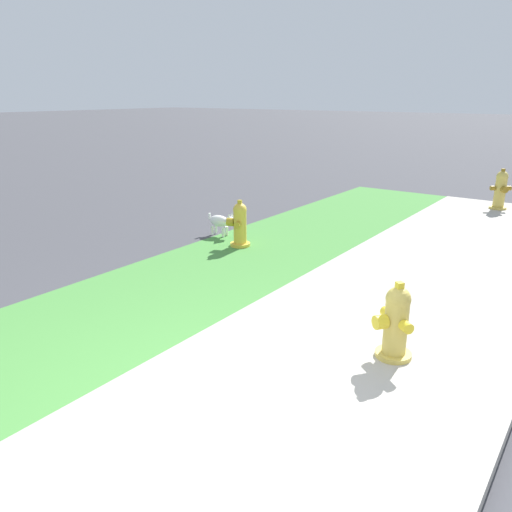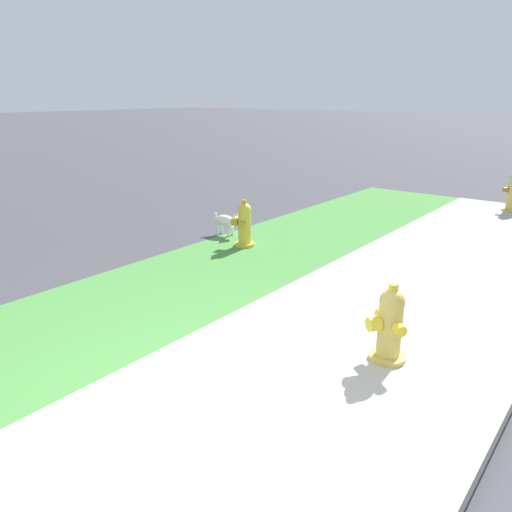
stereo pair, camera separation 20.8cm
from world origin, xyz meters
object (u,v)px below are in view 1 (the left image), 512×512
Objects in this scene: fire_hydrant_by_grass_verge at (395,323)px; fire_hydrant_across_street at (500,190)px; fire_hydrant_mid_block at (240,224)px; small_white_dog at (221,222)px.

fire_hydrant_across_street reaches higher than fire_hydrant_by_grass_verge.
fire_hydrant_across_street is at bearing -50.15° from fire_hydrant_mid_block.
fire_hydrant_by_grass_verge is at bearing 59.80° from fire_hydrant_across_street.
fire_hydrant_across_street is (6.72, 0.48, 0.05)m from fire_hydrant_by_grass_verge.
fire_hydrant_by_grass_verge is at bearing -33.11° from small_white_dog.
fire_hydrant_across_street is 1.58× the size of small_white_dog.
fire_hydrant_by_grass_verge reaches higher than small_white_dog.
fire_hydrant_by_grass_verge is 0.87× the size of fire_hydrant_across_street.
fire_hydrant_by_grass_verge is at bearing -143.50° from fire_hydrant_mid_block.
fire_hydrant_by_grass_verge is 3.55m from fire_hydrant_mid_block.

